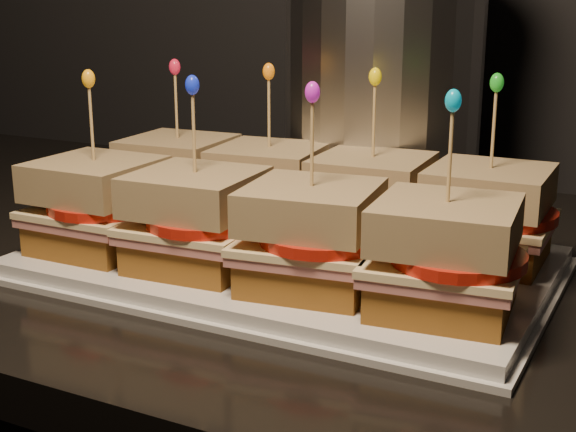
% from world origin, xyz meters
% --- Properties ---
extents(platter, '(0.47, 0.29, 0.02)m').
position_xyz_m(platter, '(0.01, 1.56, 0.90)').
color(platter, silver).
rests_on(platter, granite_slab).
extents(platter_rim, '(0.48, 0.30, 0.01)m').
position_xyz_m(platter_rim, '(0.01, 1.56, 0.90)').
color(platter_rim, silver).
rests_on(platter_rim, granite_slab).
extents(sandwich_0_bread_bot, '(0.11, 0.11, 0.03)m').
position_xyz_m(sandwich_0_bread_bot, '(-0.16, 1.63, 0.93)').
color(sandwich_0_bread_bot, brown).
rests_on(sandwich_0_bread_bot, platter).
extents(sandwich_0_ham, '(0.12, 0.11, 0.01)m').
position_xyz_m(sandwich_0_ham, '(-0.16, 1.63, 0.94)').
color(sandwich_0_ham, '#BB6366').
rests_on(sandwich_0_ham, sandwich_0_bread_bot).
extents(sandwich_0_cheese, '(0.12, 0.12, 0.01)m').
position_xyz_m(sandwich_0_cheese, '(-0.16, 1.63, 0.95)').
color(sandwich_0_cheese, '#FFE3A3').
rests_on(sandwich_0_cheese, sandwich_0_ham).
extents(sandwich_0_tomato, '(0.10, 0.10, 0.01)m').
position_xyz_m(sandwich_0_tomato, '(-0.15, 1.62, 0.96)').
color(sandwich_0_tomato, red).
rests_on(sandwich_0_tomato, sandwich_0_cheese).
extents(sandwich_0_bread_top, '(0.11, 0.11, 0.03)m').
position_xyz_m(sandwich_0_bread_top, '(-0.16, 1.63, 0.98)').
color(sandwich_0_bread_top, '#532E0E').
rests_on(sandwich_0_bread_top, sandwich_0_tomato).
extents(sandwich_0_pick, '(0.00, 0.00, 0.09)m').
position_xyz_m(sandwich_0_pick, '(-0.16, 1.63, 1.03)').
color(sandwich_0_pick, tan).
rests_on(sandwich_0_pick, sandwich_0_bread_top).
extents(sandwich_0_frill, '(0.01, 0.01, 0.02)m').
position_xyz_m(sandwich_0_frill, '(-0.16, 1.63, 1.07)').
color(sandwich_0_frill, red).
rests_on(sandwich_0_frill, sandwich_0_pick).
extents(sandwich_1_bread_bot, '(0.11, 0.11, 0.03)m').
position_xyz_m(sandwich_1_bread_bot, '(-0.05, 1.63, 0.93)').
color(sandwich_1_bread_bot, brown).
rests_on(sandwich_1_bread_bot, platter).
extents(sandwich_1_ham, '(0.12, 0.12, 0.01)m').
position_xyz_m(sandwich_1_ham, '(-0.05, 1.63, 0.94)').
color(sandwich_1_ham, '#BB6366').
rests_on(sandwich_1_ham, sandwich_1_bread_bot).
extents(sandwich_1_cheese, '(0.12, 0.12, 0.01)m').
position_xyz_m(sandwich_1_cheese, '(-0.05, 1.63, 0.95)').
color(sandwich_1_cheese, '#FFE3A3').
rests_on(sandwich_1_cheese, sandwich_1_ham).
extents(sandwich_1_tomato, '(0.10, 0.10, 0.01)m').
position_xyz_m(sandwich_1_tomato, '(-0.04, 1.62, 0.96)').
color(sandwich_1_tomato, red).
rests_on(sandwich_1_tomato, sandwich_1_cheese).
extents(sandwich_1_bread_top, '(0.11, 0.11, 0.03)m').
position_xyz_m(sandwich_1_bread_top, '(-0.05, 1.63, 0.98)').
color(sandwich_1_bread_top, '#532E0E').
rests_on(sandwich_1_bread_top, sandwich_1_tomato).
extents(sandwich_1_pick, '(0.00, 0.00, 0.09)m').
position_xyz_m(sandwich_1_pick, '(-0.05, 1.63, 1.03)').
color(sandwich_1_pick, tan).
rests_on(sandwich_1_pick, sandwich_1_bread_top).
extents(sandwich_1_frill, '(0.01, 0.01, 0.02)m').
position_xyz_m(sandwich_1_frill, '(-0.05, 1.63, 1.07)').
color(sandwich_1_frill, orange).
rests_on(sandwich_1_frill, sandwich_1_pick).
extents(sandwich_2_bread_bot, '(0.10, 0.10, 0.03)m').
position_xyz_m(sandwich_2_bread_bot, '(0.06, 1.63, 0.93)').
color(sandwich_2_bread_bot, brown).
rests_on(sandwich_2_bread_bot, platter).
extents(sandwich_2_ham, '(0.12, 0.11, 0.01)m').
position_xyz_m(sandwich_2_ham, '(0.06, 1.63, 0.94)').
color(sandwich_2_ham, '#BB6366').
rests_on(sandwich_2_ham, sandwich_2_bread_bot).
extents(sandwich_2_cheese, '(0.12, 0.11, 0.01)m').
position_xyz_m(sandwich_2_cheese, '(0.06, 1.63, 0.95)').
color(sandwich_2_cheese, '#FFE3A3').
rests_on(sandwich_2_cheese, sandwich_2_ham).
extents(sandwich_2_tomato, '(0.10, 0.10, 0.01)m').
position_xyz_m(sandwich_2_tomato, '(0.07, 1.62, 0.96)').
color(sandwich_2_tomato, red).
rests_on(sandwich_2_tomato, sandwich_2_cheese).
extents(sandwich_2_bread_top, '(0.11, 0.11, 0.03)m').
position_xyz_m(sandwich_2_bread_top, '(0.06, 1.63, 0.98)').
color(sandwich_2_bread_top, '#532E0E').
rests_on(sandwich_2_bread_top, sandwich_2_tomato).
extents(sandwich_2_pick, '(0.00, 0.00, 0.09)m').
position_xyz_m(sandwich_2_pick, '(0.06, 1.63, 1.03)').
color(sandwich_2_pick, tan).
rests_on(sandwich_2_pick, sandwich_2_bread_top).
extents(sandwich_2_frill, '(0.01, 0.01, 0.02)m').
position_xyz_m(sandwich_2_frill, '(0.06, 1.63, 1.07)').
color(sandwich_2_frill, yellow).
rests_on(sandwich_2_frill, sandwich_2_pick).
extents(sandwich_3_bread_bot, '(0.10, 0.10, 0.03)m').
position_xyz_m(sandwich_3_bread_bot, '(0.17, 1.63, 0.93)').
color(sandwich_3_bread_bot, brown).
rests_on(sandwich_3_bread_bot, platter).
extents(sandwich_3_ham, '(0.11, 0.11, 0.01)m').
position_xyz_m(sandwich_3_ham, '(0.17, 1.63, 0.94)').
color(sandwich_3_ham, '#BB6366').
rests_on(sandwich_3_ham, sandwich_3_bread_bot).
extents(sandwich_3_cheese, '(0.11, 0.11, 0.01)m').
position_xyz_m(sandwich_3_cheese, '(0.17, 1.63, 0.95)').
color(sandwich_3_cheese, '#FFE3A3').
rests_on(sandwich_3_cheese, sandwich_3_ham).
extents(sandwich_3_tomato, '(0.10, 0.10, 0.01)m').
position_xyz_m(sandwich_3_tomato, '(0.19, 1.62, 0.96)').
color(sandwich_3_tomato, red).
rests_on(sandwich_3_tomato, sandwich_3_cheese).
extents(sandwich_3_bread_top, '(0.10, 0.10, 0.03)m').
position_xyz_m(sandwich_3_bread_top, '(0.17, 1.63, 0.98)').
color(sandwich_3_bread_top, '#532E0E').
rests_on(sandwich_3_bread_top, sandwich_3_tomato).
extents(sandwich_3_pick, '(0.00, 0.00, 0.09)m').
position_xyz_m(sandwich_3_pick, '(0.17, 1.63, 1.03)').
color(sandwich_3_pick, tan).
rests_on(sandwich_3_pick, sandwich_3_bread_top).
extents(sandwich_3_frill, '(0.01, 0.01, 0.02)m').
position_xyz_m(sandwich_3_frill, '(0.17, 1.63, 1.07)').
color(sandwich_3_frill, green).
rests_on(sandwich_3_frill, sandwich_3_pick).
extents(sandwich_4_bread_bot, '(0.10, 0.10, 0.03)m').
position_xyz_m(sandwich_4_bread_bot, '(-0.16, 1.49, 0.93)').
color(sandwich_4_bread_bot, brown).
rests_on(sandwich_4_bread_bot, platter).
extents(sandwich_4_ham, '(0.11, 0.11, 0.01)m').
position_xyz_m(sandwich_4_ham, '(-0.16, 1.49, 0.94)').
color(sandwich_4_ham, '#BB6366').
rests_on(sandwich_4_ham, sandwich_4_bread_bot).
extents(sandwich_4_cheese, '(0.11, 0.11, 0.01)m').
position_xyz_m(sandwich_4_cheese, '(-0.16, 1.49, 0.95)').
color(sandwich_4_cheese, '#FFE3A3').
rests_on(sandwich_4_cheese, sandwich_4_ham).
extents(sandwich_4_tomato, '(0.10, 0.10, 0.01)m').
position_xyz_m(sandwich_4_tomato, '(-0.15, 1.49, 0.96)').
color(sandwich_4_tomato, red).
rests_on(sandwich_4_tomato, sandwich_4_cheese).
extents(sandwich_4_bread_top, '(0.10, 0.10, 0.03)m').
position_xyz_m(sandwich_4_bread_top, '(-0.16, 1.49, 0.98)').
color(sandwich_4_bread_top, '#532E0E').
rests_on(sandwich_4_bread_top, sandwich_4_tomato).
extents(sandwich_4_pick, '(0.00, 0.00, 0.09)m').
position_xyz_m(sandwich_4_pick, '(-0.16, 1.49, 1.03)').
color(sandwich_4_pick, tan).
rests_on(sandwich_4_pick, sandwich_4_bread_top).
extents(sandwich_4_frill, '(0.01, 0.01, 0.02)m').
position_xyz_m(sandwich_4_frill, '(-0.16, 1.49, 1.07)').
color(sandwich_4_frill, orange).
rests_on(sandwich_4_frill, sandwich_4_pick).
extents(sandwich_5_bread_bot, '(0.11, 0.11, 0.03)m').
position_xyz_m(sandwich_5_bread_bot, '(-0.05, 1.49, 0.93)').
color(sandwich_5_bread_bot, brown).
rests_on(sandwich_5_bread_bot, platter).
extents(sandwich_5_ham, '(0.12, 0.11, 0.01)m').
position_xyz_m(sandwich_5_ham, '(-0.05, 1.49, 0.94)').
color(sandwich_5_ham, '#BB6366').
rests_on(sandwich_5_ham, sandwich_5_bread_bot).
extents(sandwich_5_cheese, '(0.12, 0.12, 0.01)m').
position_xyz_m(sandwich_5_cheese, '(-0.05, 1.49, 0.95)').
color(sandwich_5_cheese, '#FFE3A3').
rests_on(sandwich_5_cheese, sandwich_5_ham).
extents(sandwich_5_tomato, '(0.10, 0.10, 0.01)m').
position_xyz_m(sandwich_5_tomato, '(-0.04, 1.49, 0.96)').
color(sandwich_5_tomato, red).
rests_on(sandwich_5_tomato, sandwich_5_cheese).
extents(sandwich_5_bread_top, '(0.11, 0.11, 0.03)m').
position_xyz_m(sandwich_5_bread_top, '(-0.05, 1.49, 0.98)').
color(sandwich_5_bread_top, '#532E0E').
rests_on(sandwich_5_bread_top, sandwich_5_tomato).
extents(sandwich_5_pick, '(0.00, 0.00, 0.09)m').
position_xyz_m(sandwich_5_pick, '(-0.05, 1.49, 1.03)').
color(sandwich_5_pick, tan).
rests_on(sandwich_5_pick, sandwich_5_bread_top).
extents(sandwich_5_frill, '(0.01, 0.01, 0.02)m').
position_xyz_m(sandwich_5_frill, '(-0.05, 1.49, 1.07)').
color(sandwich_5_frill, '#1529E4').
rests_on(sandwich_5_frill, sandwich_5_pick).
extents(sandwich_6_bread_bot, '(0.11, 0.11, 0.03)m').
position_xyz_m(sandwich_6_bread_bot, '(0.06, 1.49, 0.93)').
color(sandwich_6_bread_bot, brown).
rests_on(sandwich_6_bread_bot, platter).
extents(sandwich_6_ham, '(0.12, 0.12, 0.01)m').
position_xyz_m(sandwich_6_ham, '(0.06, 1.49, 0.94)').
color(sandwich_6_ham, '#BB6366').
rests_on(sandwich_6_ham, sandwich_6_bread_bot).
extents(sandwich_6_cheese, '(0.13, 0.12, 0.01)m').
position_xyz_m(sandwich_6_cheese, '(0.06, 1.49, 0.95)').
color(sandwich_6_cheese, '#FFE3A3').
rests_on(sandwich_6_cheese, sandwich_6_ham).
extents(sandwich_6_tomato, '(0.10, 0.10, 0.01)m').
position_xyz_m(sandwich_6_tomato, '(0.07, 1.49, 0.96)').
color(sandwich_6_tomato, red).
rests_on(sandwich_6_tomato, sandwich_6_cheese).
extents(sandwich_6_bread_top, '(0.11, 0.11, 0.03)m').
position_xyz_m(sandwich_6_bread_top, '(0.06, 1.49, 0.98)').
color(sandwich_6_bread_top, '#532E0E').
rests_on(sandwich_6_bread_top, sandwich_6_tomato).
extents(sandwich_6_pick, '(0.00, 0.00, 0.09)m').
position_xyz_m(sandwich_6_pick, '(0.06, 1.49, 1.03)').
color(sandwich_6_pick, tan).
rests_on(sandwich_6_pick, sandwich_6_bread_top).
extents(sandwich_6_frill, '(0.01, 0.01, 0.02)m').
position_xyz_m(sandwich_6_frill, '(0.06, 1.49, 1.07)').
color(sandwich_6_frill, '#C61DC3').
rests_on(sandwich_6_frill, sandwich_6_pick).
extents(sandwich_7_bread_bot, '(0.11, 0.11, 0.03)m').
position_xyz_m(sandwich_7_bread_bot, '(0.17, 1.49, 0.93)').
color(sandwich_7_bread_bot, brown).
rests_on(sandwich_7_bread_bot, platter).
extents(sandwich_7_ham, '(0.12, 0.12, 0.01)m').
position_xyz_m(sandwich_7_ham, '(0.17, 1.49, 0.94)').
color(sandwich_7_ham, '#BB6366').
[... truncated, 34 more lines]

